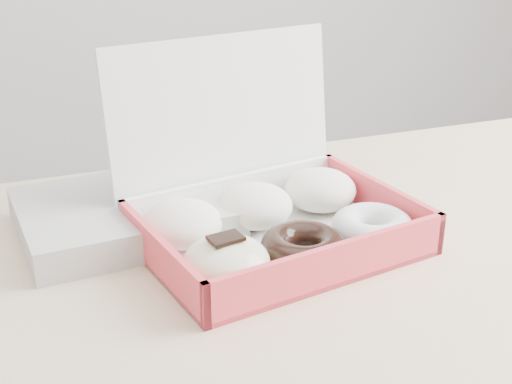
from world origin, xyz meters
name	(u,v)px	position (x,y,z in m)	size (l,w,h in m)	color
table	(426,296)	(0.00, 0.00, 0.67)	(1.20, 0.80, 0.75)	tan
donut_box	(268,214)	(-0.20, 0.08, 0.79)	(0.38, 0.34, 0.24)	white
newspapers	(125,214)	(-0.36, 0.18, 0.77)	(0.27, 0.21, 0.04)	beige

